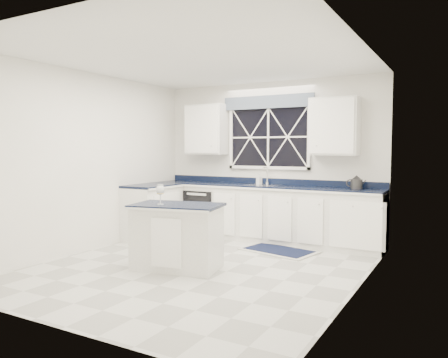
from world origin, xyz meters
The scene contains 13 objects.
ground centered at (0.00, 0.00, 0.00)m, with size 4.50×4.50×0.00m, color beige.
back_wall centered at (0.00, 2.25, 1.35)m, with size 4.00×0.10×2.70m, color white.
base_cabinets centered at (-0.33, 1.78, 0.45)m, with size 3.99×1.60×0.90m.
countertop centered at (0.00, 1.95, 0.92)m, with size 3.98×0.64×0.04m, color black.
dishwasher centered at (-1.10, 1.95, 0.41)m, with size 0.60×0.58×0.82m, color black.
window centered at (0.00, 2.20, 1.83)m, with size 1.65×0.09×1.26m.
upper_cabinets centered at (0.00, 2.08, 1.90)m, with size 3.10×0.34×0.90m.
faucet centered at (0.00, 2.14, 1.10)m, with size 0.05×0.20×0.30m.
island centered at (-0.24, -0.18, 0.42)m, with size 1.24×0.89×0.84m.
rug centered at (0.56, 1.35, 0.01)m, with size 1.21×0.88×0.02m.
kettle centered at (1.54, 2.05, 1.04)m, with size 0.29×0.20×0.21m.
wine_glass centered at (-0.39, -0.32, 1.02)m, with size 0.11×0.11×0.26m.
soap_bottle centered at (-0.15, 2.17, 1.03)m, with size 0.08×0.08×0.17m, color silver.
Camera 1 is at (3.02, -4.76, 1.56)m, focal length 35.00 mm.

